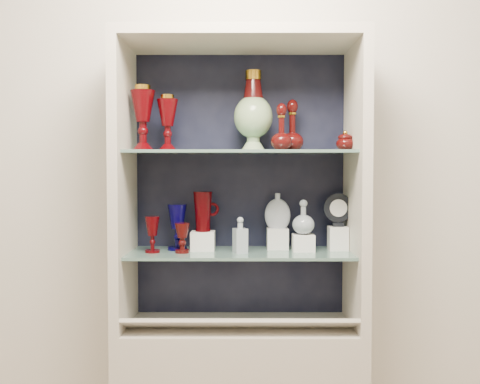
{
  "coord_description": "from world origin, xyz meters",
  "views": [
    {
      "loc": [
        0.01,
        -0.67,
        1.39
      ],
      "look_at": [
        0.0,
        1.53,
        1.3
      ],
      "focal_mm": 40.0,
      "sensor_mm": 36.0,
      "label": 1
    }
  ],
  "objects_px": {
    "flat_flask": "(278,210)",
    "lidded_bowl": "(345,140)",
    "cameo_medallion": "(338,209)",
    "ruby_pitcher": "(203,211)",
    "pedestal_lamp_left": "(143,118)",
    "ruby_goblet_small": "(182,238)",
    "pedestal_lamp_right": "(168,123)",
    "clear_square_bottle": "(240,235)",
    "clear_round_decanter": "(303,218)",
    "cobalt_goblet": "(177,227)",
    "ruby_decanter_b": "(281,126)",
    "ruby_decanter_a": "(292,122)",
    "ruby_goblet_tall": "(152,234)",
    "enamel_urn": "(253,111)"
  },
  "relations": [
    {
      "from": "ruby_pitcher",
      "to": "ruby_goblet_tall",
      "type": "bearing_deg",
      "value": -174.94
    },
    {
      "from": "pedestal_lamp_left",
      "to": "pedestal_lamp_right",
      "type": "xyz_separation_m",
      "value": [
        0.1,
        0.01,
        -0.02
      ]
    },
    {
      "from": "cameo_medallion",
      "to": "ruby_pitcher",
      "type": "bearing_deg",
      "value": 178.38
    },
    {
      "from": "enamel_urn",
      "to": "clear_square_bottle",
      "type": "height_order",
      "value": "enamel_urn"
    },
    {
      "from": "enamel_urn",
      "to": "cameo_medallion",
      "type": "relative_size",
      "value": 2.33
    },
    {
      "from": "cobalt_goblet",
      "to": "flat_flask",
      "type": "xyz_separation_m",
      "value": [
        0.43,
        0.03,
        0.07
      ]
    },
    {
      "from": "flat_flask",
      "to": "lidded_bowl",
      "type": "bearing_deg",
      "value": -9.04
    },
    {
      "from": "ruby_pitcher",
      "to": "ruby_goblet_small",
      "type": "bearing_deg",
      "value": -149.9
    },
    {
      "from": "pedestal_lamp_left",
      "to": "pedestal_lamp_right",
      "type": "distance_m",
      "value": 0.1
    },
    {
      "from": "pedestal_lamp_right",
      "to": "flat_flask",
      "type": "bearing_deg",
      "value": 11.03
    },
    {
      "from": "clear_square_bottle",
      "to": "clear_round_decanter",
      "type": "distance_m",
      "value": 0.28
    },
    {
      "from": "clear_square_bottle",
      "to": "ruby_goblet_tall",
      "type": "bearing_deg",
      "value": 179.18
    },
    {
      "from": "lidded_bowl",
      "to": "clear_square_bottle",
      "type": "xyz_separation_m",
      "value": [
        -0.43,
        -0.02,
        -0.39
      ]
    },
    {
      "from": "pedestal_lamp_right",
      "to": "pedestal_lamp_left",
      "type": "bearing_deg",
      "value": -175.21
    },
    {
      "from": "ruby_decanter_b",
      "to": "clear_round_decanter",
      "type": "xyz_separation_m",
      "value": [
        0.1,
        0.03,
        -0.38
      ]
    },
    {
      "from": "pedestal_lamp_left",
      "to": "lidded_bowl",
      "type": "relative_size",
      "value": 3.12
    },
    {
      "from": "ruby_decanter_b",
      "to": "ruby_pitcher",
      "type": "bearing_deg",
      "value": 170.55
    },
    {
      "from": "ruby_goblet_small",
      "to": "flat_flask",
      "type": "xyz_separation_m",
      "value": [
        0.4,
        0.11,
        0.11
      ]
    },
    {
      "from": "ruby_decanter_a",
      "to": "lidded_bowl",
      "type": "xyz_separation_m",
      "value": [
        0.21,
        -0.08,
        -0.08
      ]
    },
    {
      "from": "cobalt_goblet",
      "to": "cameo_medallion",
      "type": "xyz_separation_m",
      "value": [
        0.68,
        0.0,
        0.08
      ]
    },
    {
      "from": "ruby_goblet_small",
      "to": "clear_round_decanter",
      "type": "distance_m",
      "value": 0.51
    },
    {
      "from": "clear_square_bottle",
      "to": "lidded_bowl",
      "type": "bearing_deg",
      "value": 2.47
    },
    {
      "from": "pedestal_lamp_right",
      "to": "ruby_goblet_small",
      "type": "xyz_separation_m",
      "value": [
        0.06,
        -0.02,
        -0.47
      ]
    },
    {
      "from": "enamel_urn",
      "to": "ruby_goblet_small",
      "type": "xyz_separation_m",
      "value": [
        -0.29,
        -0.08,
        -0.53
      ]
    },
    {
      "from": "enamel_urn",
      "to": "ruby_pitcher",
      "type": "xyz_separation_m",
      "value": [
        -0.21,
        -0.01,
        -0.42
      ]
    },
    {
      "from": "flat_flask",
      "to": "ruby_decanter_b",
      "type": "bearing_deg",
      "value": -75.03
    },
    {
      "from": "cobalt_goblet",
      "to": "cameo_medallion",
      "type": "height_order",
      "value": "cameo_medallion"
    },
    {
      "from": "enamel_urn",
      "to": "cobalt_goblet",
      "type": "relative_size",
      "value": 1.74
    },
    {
      "from": "cameo_medallion",
      "to": "ruby_decanter_a",
      "type": "bearing_deg",
      "value": 171.72
    },
    {
      "from": "cobalt_goblet",
      "to": "cameo_medallion",
      "type": "relative_size",
      "value": 1.34
    },
    {
      "from": "cobalt_goblet",
      "to": "flat_flask",
      "type": "height_order",
      "value": "flat_flask"
    },
    {
      "from": "ruby_goblet_tall",
      "to": "clear_square_bottle",
      "type": "bearing_deg",
      "value": -0.82
    },
    {
      "from": "pedestal_lamp_right",
      "to": "enamel_urn",
      "type": "distance_m",
      "value": 0.36
    },
    {
      "from": "pedestal_lamp_left",
      "to": "cameo_medallion",
      "type": "xyz_separation_m",
      "value": [
        0.82,
        0.07,
        -0.38
      ]
    },
    {
      "from": "ruby_goblet_small",
      "to": "ruby_decanter_a",
      "type": "bearing_deg",
      "value": 12.62
    },
    {
      "from": "clear_square_bottle",
      "to": "cameo_medallion",
      "type": "distance_m",
      "value": 0.44
    },
    {
      "from": "pedestal_lamp_left",
      "to": "cameo_medallion",
      "type": "bearing_deg",
      "value": 4.93
    },
    {
      "from": "ruby_goblet_small",
      "to": "flat_flask",
      "type": "distance_m",
      "value": 0.43
    },
    {
      "from": "ruby_goblet_tall",
      "to": "clear_square_bottle",
      "type": "distance_m",
      "value": 0.36
    },
    {
      "from": "ruby_decanter_a",
      "to": "lidded_bowl",
      "type": "relative_size",
      "value": 2.9
    },
    {
      "from": "ruby_goblet_small",
      "to": "clear_square_bottle",
      "type": "bearing_deg",
      "value": 0.64
    },
    {
      "from": "lidded_bowl",
      "to": "ruby_goblet_tall",
      "type": "xyz_separation_m",
      "value": [
        -0.79,
        -0.01,
        -0.39
      ]
    },
    {
      "from": "ruby_decanter_b",
      "to": "clear_square_bottle",
      "type": "bearing_deg",
      "value": -173.97
    },
    {
      "from": "ruby_goblet_tall",
      "to": "clear_square_bottle",
      "type": "relative_size",
      "value": 1.01
    },
    {
      "from": "pedestal_lamp_left",
      "to": "cobalt_goblet",
      "type": "height_order",
      "value": "pedestal_lamp_left"
    },
    {
      "from": "cobalt_goblet",
      "to": "ruby_decanter_a",
      "type": "bearing_deg",
      "value": 2.71
    },
    {
      "from": "pedestal_lamp_right",
      "to": "ruby_goblet_small",
      "type": "distance_m",
      "value": 0.48
    },
    {
      "from": "clear_square_bottle",
      "to": "clear_round_decanter",
      "type": "xyz_separation_m",
      "value": [
        0.27,
        0.05,
        0.07
      ]
    },
    {
      "from": "pedestal_lamp_left",
      "to": "lidded_bowl",
      "type": "height_order",
      "value": "pedestal_lamp_left"
    },
    {
      "from": "ruby_decanter_a",
      "to": "ruby_goblet_tall",
      "type": "xyz_separation_m",
      "value": [
        -0.58,
        -0.1,
        -0.47
      ]
    }
  ]
}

